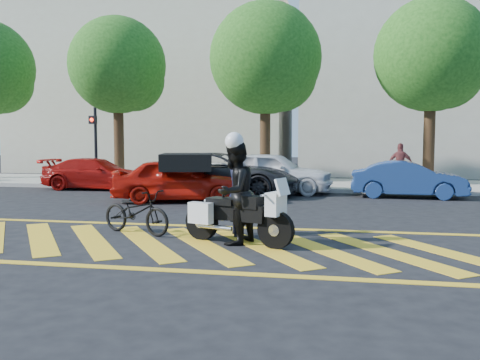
% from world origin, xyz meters
% --- Properties ---
extents(ground, '(90.00, 90.00, 0.00)m').
position_xyz_m(ground, '(0.00, 0.00, 0.00)').
color(ground, black).
rests_on(ground, ground).
extents(sidewalk, '(60.00, 5.00, 0.15)m').
position_xyz_m(sidewalk, '(0.00, 12.00, 0.07)').
color(sidewalk, '#9E998E').
rests_on(sidewalk, ground).
extents(crosswalk, '(12.33, 4.00, 0.01)m').
position_xyz_m(crosswalk, '(-0.04, 0.00, 0.00)').
color(crosswalk, gold).
rests_on(crosswalk, ground).
extents(building_left, '(16.00, 8.00, 10.00)m').
position_xyz_m(building_left, '(-8.00, 21.00, 5.00)').
color(building_left, beige).
rests_on(building_left, ground).
extents(building_right, '(16.00, 8.00, 11.00)m').
position_xyz_m(building_right, '(9.00, 21.00, 5.50)').
color(building_right, beige).
rests_on(building_right, ground).
extents(tree_left, '(4.20, 4.20, 7.26)m').
position_xyz_m(tree_left, '(-6.37, 12.06, 4.99)').
color(tree_left, black).
rests_on(tree_left, ground).
extents(tree_center, '(4.60, 4.60, 7.56)m').
position_xyz_m(tree_center, '(0.13, 12.06, 5.10)').
color(tree_center, black).
rests_on(tree_center, ground).
extents(tree_right, '(4.40, 4.40, 7.41)m').
position_xyz_m(tree_right, '(6.63, 12.06, 5.05)').
color(tree_right, black).
rests_on(tree_right, ground).
extents(signal_pole, '(0.28, 0.43, 3.20)m').
position_xyz_m(signal_pole, '(-6.50, 9.74, 1.92)').
color(signal_pole, black).
rests_on(signal_pole, ground).
extents(officer_bike, '(0.63, 0.76, 1.77)m').
position_xyz_m(officer_bike, '(0.97, 0.98, 0.88)').
color(officer_bike, black).
rests_on(officer_bike, ground).
extents(bicycle, '(1.85, 1.21, 0.92)m').
position_xyz_m(bicycle, '(-1.12, 0.79, 0.46)').
color(bicycle, black).
rests_on(bicycle, ground).
extents(police_motorcycle, '(2.21, 1.17, 1.02)m').
position_xyz_m(police_motorcycle, '(1.10, 0.19, 0.55)').
color(police_motorcycle, black).
rests_on(police_motorcycle, ground).
extents(officer_moto, '(1.01, 1.13, 1.93)m').
position_xyz_m(officer_moto, '(1.08, 0.18, 0.96)').
color(officer_moto, black).
rests_on(officer_moto, ground).
extents(red_convertible, '(4.27, 2.50, 1.37)m').
position_xyz_m(red_convertible, '(-1.91, 6.08, 0.68)').
color(red_convertible, '#AD1107').
rests_on(red_convertible, ground).
extents(parked_left, '(4.23, 1.84, 1.21)m').
position_xyz_m(parked_left, '(-6.20, 9.20, 0.60)').
color(parked_left, '#9A0D09').
rests_on(parked_left, ground).
extents(parked_mid_left, '(5.41, 2.62, 1.48)m').
position_xyz_m(parked_mid_left, '(-0.97, 8.00, 0.74)').
color(parked_mid_left, black).
rests_on(parked_mid_left, ground).
extents(parked_mid_right, '(4.56, 2.15, 1.51)m').
position_xyz_m(parked_mid_right, '(0.62, 9.20, 0.75)').
color(parked_mid_right, silver).
rests_on(parked_mid_right, ground).
extents(parked_right, '(3.78, 1.51, 1.22)m').
position_xyz_m(parked_right, '(5.30, 8.58, 0.61)').
color(parked_right, navy).
rests_on(parked_right, ground).
extents(pedestrian_right, '(1.01, 0.55, 1.64)m').
position_xyz_m(pedestrian_right, '(5.38, 11.47, 0.97)').
color(pedestrian_right, brown).
rests_on(pedestrian_right, sidewalk).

